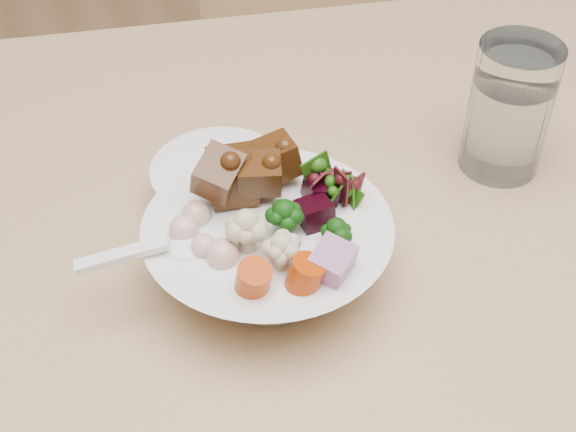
{
  "coord_description": "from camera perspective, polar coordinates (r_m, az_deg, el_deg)",
  "views": [
    {
      "loc": [
        -0.25,
        -0.32,
        1.3
      ],
      "look_at": [
        -0.08,
        0.14,
        0.85
      ],
      "focal_mm": 50.0,
      "sensor_mm": 36.0,
      "label": 1
    }
  ],
  "objects": [
    {
      "name": "soup_spoon",
      "position": [
        0.65,
        -8.42,
        -2.45
      ],
      "size": [
        0.11,
        0.04,
        0.02
      ],
      "rotation": [
        0.0,
        0.0,
        -0.13
      ],
      "color": "white",
      "rests_on": "food_bowl"
    },
    {
      "name": "water_glass",
      "position": [
        0.81,
        15.39,
        7.04
      ],
      "size": [
        0.08,
        0.08,
        0.14
      ],
      "color": "white",
      "rests_on": "dining_table"
    },
    {
      "name": "food_bowl",
      "position": [
        0.68,
        -1.34,
        -2.16
      ],
      "size": [
        0.21,
        0.21,
        0.11
      ],
      "color": "white",
      "rests_on": "dining_table"
    },
    {
      "name": "chair_far",
      "position": [
        1.45,
        2.5,
        10.68
      ],
      "size": [
        0.55,
        0.55,
        0.95
      ],
      "rotation": [
        0.0,
        0.0,
        -0.32
      ],
      "color": "tan",
      "rests_on": "ground"
    },
    {
      "name": "side_bowl",
      "position": [
        0.76,
        -4.84,
        2.19
      ],
      "size": [
        0.13,
        0.13,
        0.04
      ],
      "primitive_type": null,
      "color": "white",
      "rests_on": "dining_table"
    }
  ]
}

